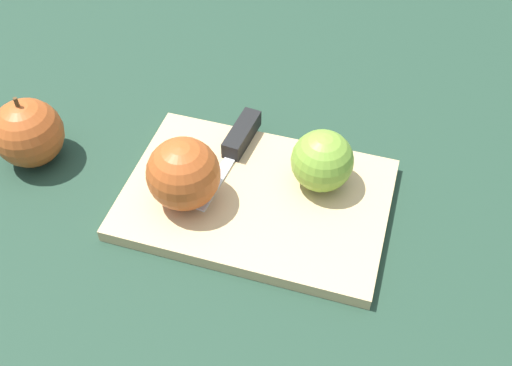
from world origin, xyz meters
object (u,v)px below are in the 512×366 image
knife (240,138)px  apple_whole (28,133)px  apple_half_left (322,161)px  apple_half_right (183,174)px

knife → apple_whole: bearing=-65.9°
apple_whole → apple_half_left: bearing=176.0°
apple_half_right → knife: apple_half_right is taller
apple_half_right → knife: 0.11m
apple_half_right → apple_whole: apple_half_right is taller
apple_half_right → apple_whole: bearing=-127.2°
apple_half_right → knife: size_ratio=0.52×
apple_half_right → knife: (-0.05, -0.10, -0.03)m
apple_half_left → knife: (0.10, -0.06, -0.03)m
apple_half_left → knife: size_ratio=0.46×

